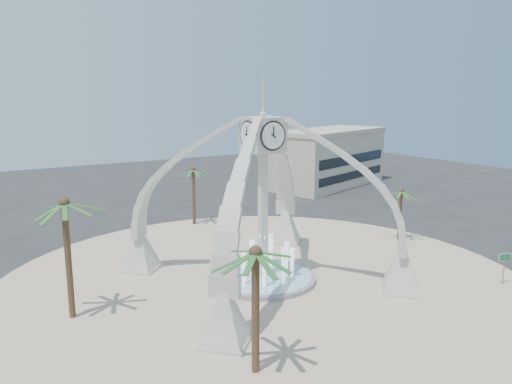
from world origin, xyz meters
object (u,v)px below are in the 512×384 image
palm_north (193,171)px  palm_south (255,254)px  palm_east (401,192)px  palm_west (64,205)px  clock_tower (263,197)px  fountain (263,277)px  street_sign (505,262)px

palm_north → palm_south: size_ratio=0.93×
palm_east → palm_west: bearing=-178.4°
clock_tower → fountain: 6.20m
palm_east → street_sign: palm_east is taller
street_sign → fountain: bearing=168.2°
palm_west → palm_south: palm_west is taller
clock_tower → palm_west: (-13.60, 1.05, 0.83)m
palm_east → palm_south: palm_south is taller
palm_north → palm_west: bearing=-134.1°
palm_north → palm_south: bearing=-109.1°
palm_north → street_sign: size_ratio=2.60×
fountain → palm_south: bearing=-124.4°
clock_tower → street_sign: clock_tower is taller
clock_tower → palm_north: 18.01m
palm_east → palm_west: size_ratio=0.66×
palm_east → palm_north: bearing=131.7°
palm_east → street_sign: size_ratio=2.13×
palm_north → fountain: bearing=-98.4°
palm_south → clock_tower: bearing=55.6°
fountain → palm_west: palm_west is taller
street_sign → palm_west: bearing=-178.7°
fountain → street_sign: 17.80m
palm_west → palm_north: bearing=45.9°
palm_south → palm_north: bearing=70.9°
palm_west → street_sign: 30.79m
clock_tower → palm_south: bearing=-124.4°
clock_tower → palm_south: size_ratio=2.50×
palm_north → palm_south: 29.82m
palm_east → fountain: bearing=-173.5°
fountain → street_sign: fountain is taller
palm_west → street_sign: bearing=-21.6°
clock_tower → palm_south: (-7.10, -10.38, -0.20)m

